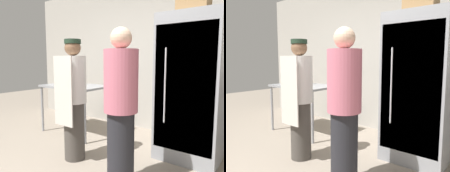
% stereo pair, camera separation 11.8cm
% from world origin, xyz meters
% --- Properties ---
extents(back_wall, '(6.40, 0.12, 2.84)m').
position_xyz_m(back_wall, '(0.00, 2.30, 1.42)').
color(back_wall, '#ADA89E').
rests_on(back_wall, ground_plane).
extents(refrigerator, '(0.80, 0.69, 1.92)m').
position_xyz_m(refrigerator, '(0.87, 1.45, 0.96)').
color(refrigerator, gray).
rests_on(refrigerator, ground_plane).
extents(prep_counter, '(1.16, 0.72, 0.88)m').
position_xyz_m(prep_counter, '(-1.15, 1.29, 0.78)').
color(prep_counter, gray).
rests_on(prep_counter, ground_plane).
extents(donut_box, '(0.29, 0.22, 0.26)m').
position_xyz_m(donut_box, '(-1.15, 1.09, 0.92)').
color(donut_box, silver).
rests_on(donut_box, prep_counter).
extents(blender_pitcher, '(0.12, 0.12, 0.30)m').
position_xyz_m(blender_pitcher, '(-1.23, 1.40, 1.01)').
color(blender_pitcher, black).
rests_on(blender_pitcher, prep_counter).
extents(person_baker, '(0.34, 0.36, 1.59)m').
position_xyz_m(person_baker, '(-0.36, 0.50, 0.83)').
color(person_baker, '#47423D').
rests_on(person_baker, ground_plane).
extents(person_customer, '(0.35, 0.35, 1.66)m').
position_xyz_m(person_customer, '(0.50, 0.34, 0.85)').
color(person_customer, '#232328').
rests_on(person_customer, ground_plane).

